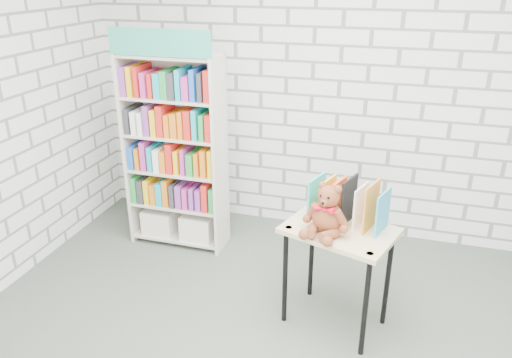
# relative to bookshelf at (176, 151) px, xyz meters

# --- Properties ---
(room_shell) EXTENTS (4.52, 4.02, 2.81)m
(room_shell) POSITION_rel_bookshelf_xyz_m (1.26, -1.36, 0.93)
(room_shell) COLOR silver
(room_shell) RESTS_ON ground
(bookshelf) EXTENTS (0.83, 0.32, 1.87)m
(bookshelf) POSITION_rel_bookshelf_xyz_m (0.00, 0.00, 0.00)
(bookshelf) COLOR beige
(bookshelf) RESTS_ON ground
(display_table) EXTENTS (0.80, 0.67, 0.74)m
(display_table) POSITION_rel_bookshelf_xyz_m (1.49, -0.74, -0.22)
(display_table) COLOR tan
(display_table) RESTS_ON ground
(table_books) EXTENTS (0.52, 0.35, 0.29)m
(table_books) POSITION_rel_bookshelf_xyz_m (1.53, -0.63, 0.03)
(table_books) COLOR #29B5B5
(table_books) RESTS_ON display_table
(teddy_bear) EXTENTS (0.30, 0.30, 0.33)m
(teddy_bear) POSITION_rel_bookshelf_xyz_m (1.41, -0.82, 0.02)
(teddy_bear) COLOR brown
(teddy_bear) RESTS_ON display_table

